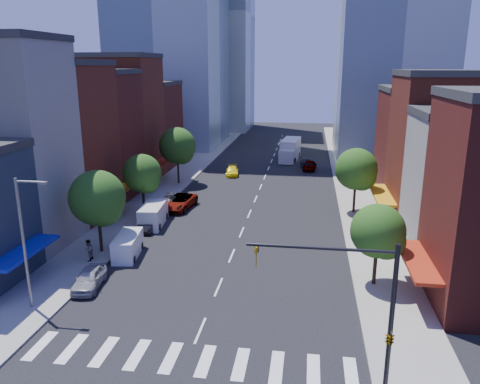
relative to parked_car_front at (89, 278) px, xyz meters
The scene contains 29 objects.
ground 10.56m from the parked_car_front, 25.58° to the right, with size 220.00×220.00×0.00m, color black.
sidewalk_left 35.59m from the parked_car_front, 94.84° to the left, with size 5.00×120.00×0.15m, color gray.
sidewalk_right 41.73m from the parked_car_front, 58.18° to the left, with size 5.00×120.00×0.15m, color gray.
crosswalk 12.15m from the parked_car_front, 38.46° to the right, with size 19.00×3.00×0.01m, color silver.
bldg_left_2 20.97m from the parked_car_front, 125.79° to the left, with size 12.00×9.00×16.00m, color maroon.
bldg_left_3 27.86m from the parked_car_front, 115.19° to the left, with size 12.00×8.00×15.00m, color #541A15.
bldg_left_4 35.76m from the parked_car_front, 109.24° to the left, with size 12.00×9.00×17.00m, color maroon.
bldg_left_5 44.36m from the parked_car_front, 105.16° to the left, with size 12.00×10.00×13.00m, color #541A15.
bldg_right_2 36.80m from the parked_car_front, 32.53° to the left, with size 12.00×10.00×15.00m, color maroon.
bldg_right_3 42.79m from the parked_car_front, 44.00° to the left, with size 12.00×10.00×13.00m, color #541A15.
tower_far_w 94.85m from the parked_car_front, 95.37° to the left, with size 18.00×18.00×56.00m, color #9EA5AD.
traffic_signal 21.72m from the parked_car_front, 24.95° to the right, with size 7.24×2.24×8.00m.
streetlight 6.21m from the parked_car_front, 123.03° to the right, with size 2.25×0.25×9.00m.
tree_left_near 7.82m from the parked_car_front, 106.15° to the left, with size 4.80×4.80×7.30m.
tree_left_mid 17.88m from the parked_car_front, 96.07° to the left, with size 4.20×4.20×6.65m.
tree_left_far 31.75m from the parked_car_front, 93.37° to the left, with size 5.00×5.00×7.75m.
tree_right_near 21.70m from the parked_car_front, ahead, with size 4.00×4.00×6.20m.
tree_right_far 30.36m from the parked_car_front, 45.30° to the left, with size 4.60×4.60×7.20m.
parked_car_front is the anchor object (origin of this frame).
parked_car_second 12.94m from the parked_car_front, 88.94° to the left, with size 1.45×4.15×1.37m, color black.
parked_car_third 20.21m from the parked_car_front, 86.37° to the left, with size 2.73×5.91×1.64m, color #999999.
parked_car_rear 19.81m from the parked_car_front, 90.00° to the left, with size 1.92×4.72×1.37m, color black.
cargo_van_near 6.03m from the parked_car_front, 84.13° to the left, with size 2.39×4.69×1.91m.
cargo_van_far 14.19m from the parked_car_front, 89.41° to the left, with size 2.57×5.36×2.21m.
taxi 38.09m from the parked_car_front, 83.17° to the left, with size 1.81×4.44×1.29m, color #FFEA0D.
traffic_car_oncoming 48.15m from the parked_car_front, 71.44° to the left, with size 1.43×4.10×1.35m, color black.
traffic_car_far 46.17m from the parked_car_front, 69.68° to the left, with size 1.90×4.72×1.61m, color #999999.
box_truck 52.36m from the parked_car_front, 76.11° to the left, with size 3.51×9.14×3.59m.
pedestrian_far 4.84m from the parked_car_front, 116.30° to the left, with size 0.89×0.70×1.84m, color #999999.
Camera 1 is at (6.28, -25.27, 16.05)m, focal length 35.00 mm.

